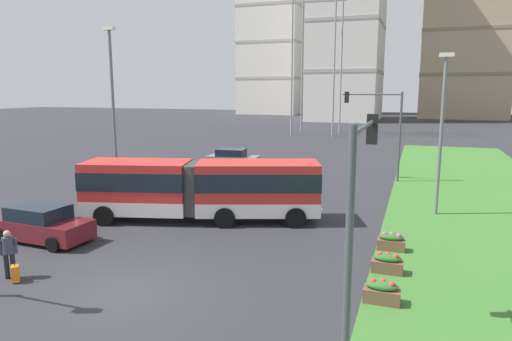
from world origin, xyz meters
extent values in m
plane|color=#2D2D33|center=(0.00, 0.00, 0.00)|extent=(260.00, 260.00, 0.00)
cube|color=#3D752D|center=(12.37, 10.00, 0.04)|extent=(10.00, 70.00, 0.08)
cube|color=red|center=(1.35, 9.40, 1.73)|extent=(6.49, 4.36, 2.55)
cube|color=silver|center=(1.35, 9.40, 0.80)|extent=(6.52, 4.39, 0.70)
cube|color=#19232D|center=(1.35, 9.40, 2.15)|extent=(6.54, 4.41, 0.90)
cube|color=red|center=(-4.48, 7.61, 1.73)|extent=(5.66, 3.74, 2.55)
cube|color=silver|center=(-4.48, 7.61, 0.80)|extent=(5.69, 3.76, 0.70)
cube|color=#19232D|center=(-4.48, 7.61, 2.15)|extent=(5.71, 3.79, 0.90)
cylinder|color=#383838|center=(-1.48, 8.40, 1.72)|extent=(2.40, 2.40, 2.45)
cylinder|color=black|center=(2.62, 11.18, 0.50)|extent=(1.04, 0.60, 1.00)
cylinder|color=black|center=(3.46, 8.83, 0.50)|extent=(1.04, 0.60, 1.00)
cylinder|color=black|center=(-0.58, 10.05, 0.50)|extent=(1.04, 0.60, 1.00)
cylinder|color=black|center=(0.26, 7.69, 0.50)|extent=(1.04, 0.60, 1.00)
cylinder|color=black|center=(-6.05, 8.49, 0.50)|extent=(1.04, 0.52, 1.00)
cylinder|color=black|center=(-5.42, 6.08, 0.50)|extent=(1.04, 0.52, 1.00)
sphere|color=#F9EFC6|center=(3.89, 11.26, 0.80)|extent=(0.24, 0.24, 0.24)
sphere|color=#F9EFC6|center=(4.49, 9.57, 0.80)|extent=(0.24, 0.24, 0.24)
cube|color=slate|center=(-6.00, 23.99, 0.58)|extent=(4.56, 2.23, 0.80)
cube|color=black|center=(-6.15, 23.98, 1.28)|extent=(2.53, 1.91, 0.60)
cylinder|color=black|center=(-4.60, 25.04, 0.32)|extent=(0.66, 0.28, 0.64)
cylinder|color=black|center=(-4.42, 23.25, 0.32)|extent=(0.66, 0.28, 0.64)
cylinder|color=black|center=(-7.58, 24.74, 0.32)|extent=(0.66, 0.28, 0.64)
cylinder|color=black|center=(-7.40, 22.95, 0.32)|extent=(0.66, 0.28, 0.64)
cube|color=maroon|center=(-6.50, 3.29, 0.58)|extent=(4.47, 1.98, 0.80)
cube|color=black|center=(-6.65, 3.30, 1.28)|extent=(2.44, 1.78, 0.60)
cylinder|color=black|center=(-4.96, 4.13, 0.32)|extent=(0.65, 0.25, 0.64)
cylinder|color=black|center=(-5.04, 2.33, 0.32)|extent=(0.65, 0.25, 0.64)
cylinder|color=black|center=(-7.96, 4.26, 0.32)|extent=(0.65, 0.25, 0.64)
cylinder|color=black|center=(-8.04, 2.46, 0.32)|extent=(0.65, 0.25, 0.64)
cylinder|color=black|center=(-4.57, -0.33, 0.45)|extent=(0.16, 0.16, 0.90)
cylinder|color=black|center=(-4.43, -0.19, 0.45)|extent=(0.16, 0.16, 0.90)
cylinder|color=#383D51|center=(-4.50, -0.26, 1.20)|extent=(0.36, 0.36, 0.60)
sphere|color=tan|center=(-4.50, -0.26, 1.62)|extent=(0.24, 0.24, 0.24)
cylinder|color=#383D51|center=(-4.67, -0.43, 1.15)|extent=(0.10, 0.10, 0.55)
cylinder|color=#383D51|center=(-4.33, -0.09, 1.15)|extent=(0.10, 0.10, 0.55)
cube|color=orange|center=(-4.05, -0.46, 0.31)|extent=(0.42, 0.42, 0.56)
cylinder|color=black|center=(-4.05, -0.46, 0.80)|extent=(0.03, 0.03, 0.40)
cube|color=brown|center=(7.97, 2.00, 0.30)|extent=(1.10, 0.56, 0.44)
ellipsoid|color=#2D6B28|center=(7.97, 2.00, 0.62)|extent=(0.99, 0.50, 0.28)
sphere|color=red|center=(7.69, 2.00, 0.72)|extent=(0.20, 0.20, 0.20)
sphere|color=red|center=(7.97, 2.08, 0.72)|extent=(0.20, 0.20, 0.20)
sphere|color=red|center=(8.25, 1.94, 0.72)|extent=(0.20, 0.20, 0.20)
cube|color=brown|center=(7.97, 4.49, 0.30)|extent=(1.10, 0.56, 0.44)
ellipsoid|color=#2D6B28|center=(7.97, 4.49, 0.62)|extent=(0.99, 0.50, 0.28)
sphere|color=red|center=(7.69, 4.49, 0.72)|extent=(0.20, 0.20, 0.20)
sphere|color=red|center=(7.97, 4.57, 0.72)|extent=(0.20, 0.20, 0.20)
sphere|color=red|center=(8.25, 4.43, 0.72)|extent=(0.20, 0.20, 0.20)
cube|color=brown|center=(7.97, 6.97, 0.30)|extent=(1.10, 0.56, 0.44)
ellipsoid|color=#2D6B28|center=(7.97, 6.97, 0.62)|extent=(0.99, 0.50, 0.28)
sphere|color=#D14C99|center=(7.69, 6.97, 0.72)|extent=(0.20, 0.20, 0.20)
sphere|color=#D14C99|center=(7.97, 7.05, 0.72)|extent=(0.20, 0.20, 0.20)
sphere|color=#D14C99|center=(8.25, 6.91, 0.72)|extent=(0.20, 0.20, 0.20)
cylinder|color=#474C51|center=(7.57, 22.00, 3.20)|extent=(0.16, 0.16, 6.41)
cylinder|color=#474C51|center=(5.51, 22.00, 6.21)|extent=(4.11, 0.10, 0.10)
cube|color=black|center=(3.76, 22.00, 6.01)|extent=(0.28, 0.28, 0.80)
sphere|color=red|center=(3.76, 22.00, 6.26)|extent=(0.16, 0.16, 0.16)
sphere|color=yellow|center=(3.76, 22.00, 6.00)|extent=(0.16, 0.16, 0.16)
sphere|color=green|center=(3.76, 22.00, 5.74)|extent=(0.16, 0.16, 0.16)
cylinder|color=#474C51|center=(7.57, -3.00, 2.95)|extent=(0.16, 0.16, 5.90)
cylinder|color=#474C51|center=(7.57, -0.93, 5.70)|extent=(0.10, 4.14, 0.10)
cube|color=black|center=(7.57, 0.84, 5.50)|extent=(0.28, 0.28, 0.80)
sphere|color=red|center=(7.57, 0.84, 5.75)|extent=(0.16, 0.16, 0.16)
sphere|color=yellow|center=(7.57, 0.84, 5.49)|extent=(0.16, 0.16, 0.16)
sphere|color=green|center=(7.57, 0.84, 5.23)|extent=(0.16, 0.16, 0.16)
cylinder|color=slate|center=(-8.50, 11.38, 4.98)|extent=(0.18, 0.18, 9.95)
cube|color=white|center=(-8.50, 11.38, 10.05)|extent=(0.70, 0.28, 0.20)
cylinder|color=slate|center=(9.87, 13.49, 4.08)|extent=(0.18, 0.18, 8.15)
cube|color=white|center=(9.87, 13.49, 8.25)|extent=(0.70, 0.28, 0.20)
cube|color=silver|center=(-30.00, 112.87, 23.31)|extent=(16.06, 17.71, 46.62)
cube|color=#A4A099|center=(-30.00, 112.87, 9.67)|extent=(16.26, 17.91, 0.70)
cube|color=#A4A099|center=(-30.00, 112.87, 19.00)|extent=(16.26, 17.91, 0.70)
cube|color=#A4A099|center=(-30.00, 112.87, 28.32)|extent=(16.26, 17.91, 0.70)
cube|color=silver|center=(-6.62, 90.79, 24.94)|extent=(14.37, 19.60, 49.87)
cube|color=#A4A099|center=(-6.62, 90.79, 10.32)|extent=(14.57, 19.80, 0.70)
cube|color=#A4A099|center=(-6.62, 90.79, 20.30)|extent=(14.57, 19.80, 0.70)
cube|color=tan|center=(17.92, 107.54, 23.99)|extent=(18.88, 17.69, 47.98)
cube|color=#85765B|center=(17.92, 107.54, 9.95)|extent=(19.08, 17.89, 0.70)
cube|color=#85765B|center=(17.92, 107.54, 19.54)|extent=(19.08, 17.89, 0.70)
cylinder|color=gray|center=(-2.56, 58.41, 14.47)|extent=(0.24, 0.24, 28.94)
cylinder|color=gray|center=(-8.56, 58.41, 14.47)|extent=(0.24, 0.24, 28.94)
cylinder|color=gray|center=(-2.56, 52.41, 14.47)|extent=(0.24, 0.24, 28.94)
cylinder|color=gray|center=(-8.56, 52.41, 14.47)|extent=(0.24, 0.24, 28.94)
cube|color=gray|center=(-5.56, 55.41, 18.96)|extent=(8.00, 0.30, 0.30)
camera|label=1|loc=(8.70, -11.69, 6.53)|focal=32.06mm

